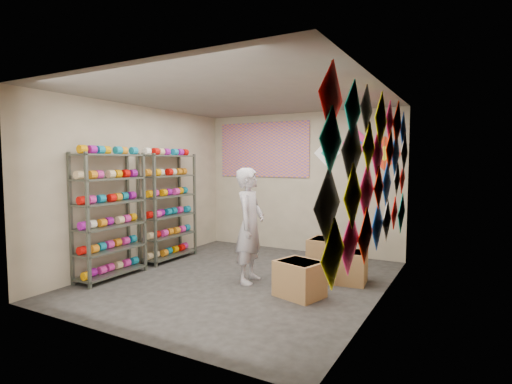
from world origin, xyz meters
The scene contains 12 objects.
ground centered at (0.00, 0.00, 0.00)m, with size 4.50×4.50×0.00m, color black.
room_walls centered at (0.00, 0.00, 1.64)m, with size 4.50×4.50×4.50m.
shelf_rack_front centered at (-1.78, -0.85, 0.95)m, with size 0.40×1.10×1.90m, color #4C5147.
shelf_rack_back centered at (-1.78, 0.45, 0.95)m, with size 0.40×1.10×1.90m, color #4C5147.
string_spools centered at (-1.78, -0.20, 1.05)m, with size 0.12×2.36×0.12m.
kite_wall_display centered at (1.98, -0.02, 1.64)m, with size 0.06×4.38×2.06m.
back_wall_kites centered at (1.14, 2.24, 1.97)m, with size 1.62×0.02×0.76m.
poster centered at (-0.80, 2.23, 2.00)m, with size 2.00×0.01×1.10m, color #714596.
shopkeeper centered at (0.17, 0.00, 0.84)m, with size 0.49×0.67×1.67m, color beige.
carton_a centered at (1.06, -0.25, 0.23)m, with size 0.56×0.47×0.47m, color #976742.
carton_b centered at (1.41, 0.65, 0.23)m, with size 0.57×0.46×0.46m, color #976742.
carton_c centered at (0.85, 1.35, 0.24)m, with size 0.49×0.54×0.47m, color #976742.
Camera 1 is at (3.04, -4.98, 1.77)m, focal length 28.00 mm.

